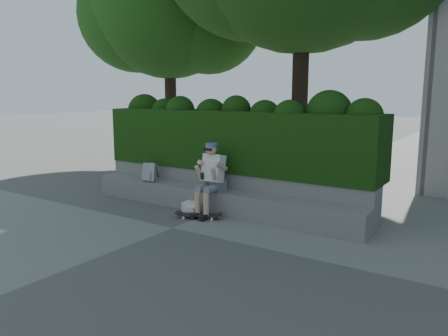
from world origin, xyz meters
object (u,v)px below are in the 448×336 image
Objects in this scene: person at (211,176)px; backpack_plaid at (150,172)px; backpack_ground at (192,208)px; skateboard at (198,215)px.

person reaches higher than backpack_plaid.
backpack_ground is (-0.35, -0.14, -0.64)m from person.
person is at bearing 18.72° from backpack_ground.
skateboard is at bearing -34.34° from backpack_plaid.
backpack_ground is at bearing 120.22° from skateboard.
skateboard is at bearing -38.70° from backpack_ground.
person is 1.78× the size of skateboard.
backpack_ground reaches higher than skateboard.
person is at bearing -21.82° from backpack_plaid.
skateboard is at bearing -96.36° from person.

